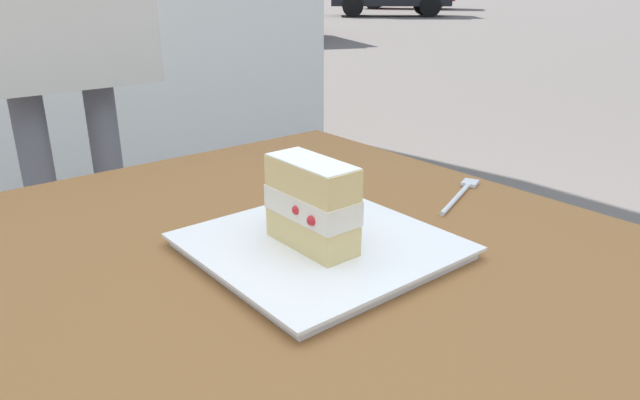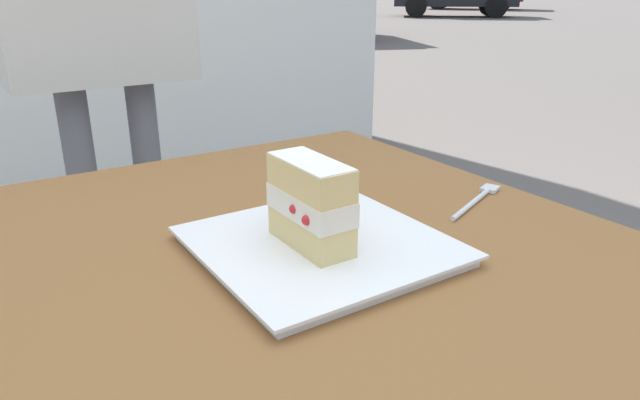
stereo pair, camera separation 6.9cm
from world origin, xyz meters
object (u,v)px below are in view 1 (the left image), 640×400
at_px(patio_table, 349,400).
at_px(dessert_fork, 461,193).
at_px(cake_slice, 312,204).
at_px(dessert_plate, 320,246).

xyz_separation_m(patio_table, dessert_fork, (0.15, -0.37, 0.10)).
bearing_deg(cake_slice, dessert_plate, -76.44).
relative_size(cake_slice, dessert_fork, 0.75).
relative_size(dessert_plate, cake_slice, 2.35).
bearing_deg(patio_table, dessert_fork, -67.50).
xyz_separation_m(patio_table, dessert_plate, (0.14, -0.07, 0.11)).
relative_size(patio_table, dessert_fork, 7.74).
bearing_deg(dessert_plate, patio_table, 152.04).
distance_m(patio_table, cake_slice, 0.22).
bearing_deg(dessert_plate, cake_slice, 103.56).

